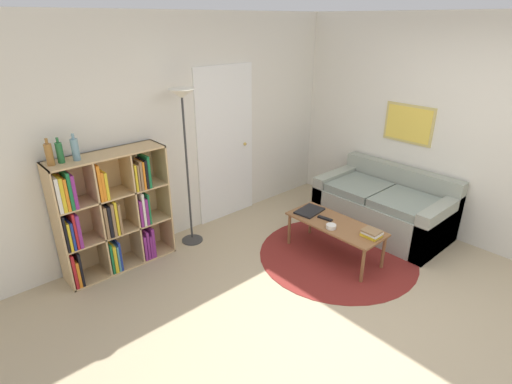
# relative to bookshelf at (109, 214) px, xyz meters

# --- Properties ---
(ground_plane) EXTENTS (14.00, 14.00, 0.00)m
(ground_plane) POSITION_rel_bookshelf_xyz_m (1.31, -2.36, -0.64)
(ground_plane) COLOR tan
(wall_back) EXTENTS (7.11, 0.11, 2.60)m
(wall_back) POSITION_rel_bookshelf_xyz_m (1.33, 0.21, 0.65)
(wall_back) COLOR silver
(wall_back) RESTS_ON ground_plane
(wall_right) EXTENTS (0.08, 5.55, 2.60)m
(wall_right) POSITION_rel_bookshelf_xyz_m (3.39, -1.09, 0.66)
(wall_right) COLOR silver
(wall_right) RESTS_ON ground_plane
(rug) EXTENTS (1.79, 1.79, 0.01)m
(rug) POSITION_rel_bookshelf_xyz_m (1.98, -1.50, -0.63)
(rug) COLOR maroon
(rug) RESTS_ON ground_plane
(bookshelf) EXTENTS (1.17, 0.34, 1.29)m
(bookshelf) POSITION_rel_bookshelf_xyz_m (0.00, 0.00, 0.00)
(bookshelf) COLOR tan
(bookshelf) RESTS_ON ground_plane
(floor_lamp) EXTENTS (0.29, 0.29, 1.84)m
(floor_lamp) POSITION_rel_bookshelf_xyz_m (0.92, -0.10, 0.90)
(floor_lamp) COLOR #333333
(floor_lamp) RESTS_ON ground_plane
(couch) EXTENTS (0.89, 1.59, 0.77)m
(couch) POSITION_rel_bookshelf_xyz_m (2.96, -1.47, -0.35)
(couch) COLOR gray
(couch) RESTS_ON ground_plane
(coffee_table) EXTENTS (0.47, 1.11, 0.42)m
(coffee_table) POSITION_rel_bookshelf_xyz_m (1.94, -1.46, -0.26)
(coffee_table) COLOR brown
(coffee_table) RESTS_ON ground_plane
(laptop) EXTENTS (0.36, 0.27, 0.02)m
(laptop) POSITION_rel_bookshelf_xyz_m (1.94, -1.08, -0.21)
(laptop) COLOR black
(laptop) RESTS_ON coffee_table
(bowl) EXTENTS (0.11, 0.11, 0.04)m
(bowl) POSITION_rel_bookshelf_xyz_m (1.81, -1.50, -0.20)
(bowl) COLOR silver
(bowl) RESTS_ON coffee_table
(book_stack_on_table) EXTENTS (0.16, 0.19, 0.07)m
(book_stack_on_table) POSITION_rel_bookshelf_xyz_m (1.98, -1.90, -0.18)
(book_stack_on_table) COLOR gold
(book_stack_on_table) RESTS_ON coffee_table
(remote) EXTENTS (0.07, 0.18, 0.02)m
(remote) POSITION_rel_bookshelf_xyz_m (1.93, -1.32, -0.21)
(remote) COLOR black
(remote) RESTS_ON coffee_table
(bottle_left) EXTENTS (0.07, 0.07, 0.25)m
(bottle_left) POSITION_rel_bookshelf_xyz_m (-0.45, -0.01, 0.75)
(bottle_left) COLOR olive
(bottle_left) RESTS_ON bookshelf
(bottle_middle) EXTENTS (0.06, 0.06, 0.24)m
(bottle_middle) POSITION_rel_bookshelf_xyz_m (-0.35, 0.01, 0.75)
(bottle_middle) COLOR #236633
(bottle_middle) RESTS_ON bookshelf
(bottle_right) EXTENTS (0.07, 0.07, 0.26)m
(bottle_right) POSITION_rel_bookshelf_xyz_m (-0.22, -0.02, 0.76)
(bottle_right) COLOR #6B93A3
(bottle_right) RESTS_ON bookshelf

